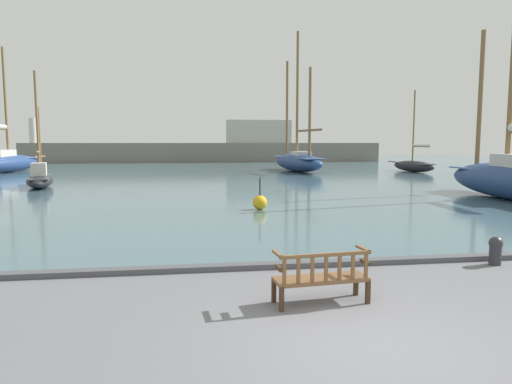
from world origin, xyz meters
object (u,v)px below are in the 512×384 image
Objects in this scene: sailboat_outer_starboard at (7,161)px; sailboat_far_port at (298,160)px; sailboat_nearest_port at (40,178)px; sailboat_mid_starboard at (510,177)px; sailboat_outer_port at (413,165)px; channel_buoy at (260,202)px; mooring_bollard at (495,249)px; park_bench at (322,277)px.

sailboat_outer_starboard is 26.05m from sailboat_far_port.
sailboat_nearest_port is 22.40m from sailboat_far_port.
sailboat_outer_starboard is at bearing 174.69° from sailboat_far_port.
sailboat_mid_starboard is (23.71, -9.13, 0.46)m from sailboat_nearest_port.
sailboat_outer_port is 5.76× the size of channel_buoy.
sailboat_nearest_port is at bearing -63.82° from sailboat_outer_starboard.
sailboat_nearest_port is 0.54× the size of sailboat_far_port.
sailboat_outer_starboard is at bearing 126.28° from channel_buoy.
sailboat_outer_starboard is (-7.26, 14.78, 0.42)m from sailboat_nearest_port.
sailboat_outer_starboard is 8.64× the size of channel_buoy.
mooring_bollard is (-13.31, -29.68, -0.31)m from sailboat_outer_port.
sailboat_outer_starboard reaches higher than sailboat_nearest_port.
sailboat_far_port reaches higher than channel_buoy.
mooring_bollard is 0.51× the size of channel_buoy.
sailboat_far_port is 31.96m from mooring_bollard.
mooring_bollard is at bearing -114.15° from sailboat_outer_port.
sailboat_far_port is at bearing 72.98° from channel_buoy.
sailboat_mid_starboard is at bearing -76.80° from sailboat_far_port.
sailboat_far_port is (-10.20, 2.13, 0.49)m from sailboat_outer_port.
sailboat_mid_starboard is (12.70, 12.16, 0.65)m from park_bench.
park_bench reaches higher than mooring_bollard.
sailboat_mid_starboard is 0.79× the size of sailboat_far_port.
sailboat_outer_starboard is (-30.97, 23.90, -0.04)m from sailboat_mid_starboard.
park_bench is 23.96m from sailboat_nearest_port.
sailboat_outer_port reaches higher than mooring_bollard.
sailboat_outer_starboard reaches higher than channel_buoy.
sailboat_nearest_port is 0.62× the size of sailboat_outer_starboard.
sailboat_mid_starboard is 15.55× the size of mooring_bollard.
sailboat_mid_starboard is at bearing 51.71° from mooring_bollard.
sailboat_far_port is (7.66, 33.65, 0.69)m from park_bench.
sailboat_outer_port is 0.58× the size of sailboat_far_port.
sailboat_mid_starboard is at bearing -21.05° from sailboat_nearest_port.
sailboat_mid_starboard reaches higher than sailboat_outer_port.
mooring_bollard is (-8.14, -10.32, -0.76)m from sailboat_mid_starboard.
sailboat_nearest_port is 10.63× the size of mooring_bollard.
sailboat_mid_starboard is 13.16m from mooring_bollard.
mooring_bollard is at bearing -56.28° from sailboat_outer_starboard.
park_bench is 17.59m from sailboat_mid_starboard.
sailboat_outer_port is 11.38× the size of mooring_bollard.
sailboat_mid_starboard is 7.86× the size of channel_buoy.
sailboat_outer_port is at bearing -7.16° from sailboat_outer_starboard.
sailboat_nearest_port is at bearing 128.69° from mooring_bollard.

